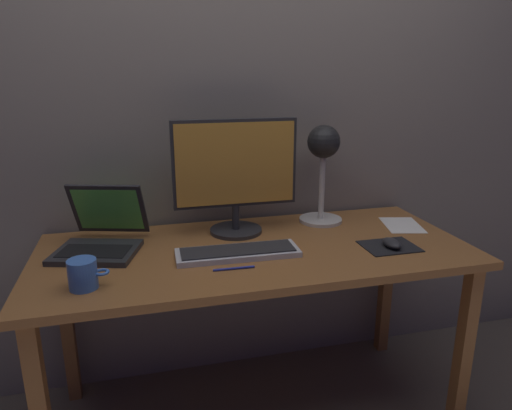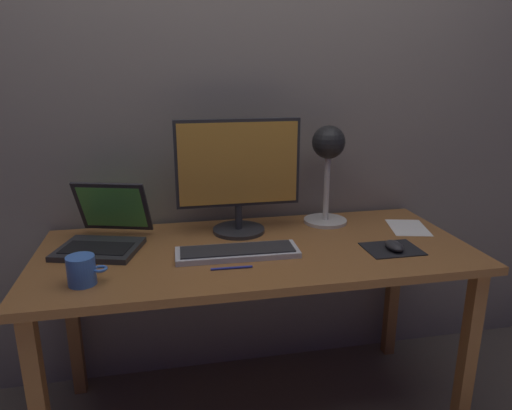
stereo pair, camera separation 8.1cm
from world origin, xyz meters
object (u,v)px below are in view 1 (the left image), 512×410
Objects in this scene: mouse at (392,243)px; pen at (234,268)px; laptop at (102,231)px; keyboard_main at (238,252)px; coffee_mug at (83,274)px; desk_lamp at (323,156)px; monitor at (235,171)px.

pen is at bearing -176.15° from mouse.
pen is at bearing -36.60° from laptop.
keyboard_main is 3.65× the size of coffee_mug.
keyboard_main is 0.59m from desk_lamp.
laptop is 0.92× the size of desk_lamp.
monitor is at bearing 34.41° from coffee_mug.
laptop is (-0.47, 0.20, 0.05)m from keyboard_main.
keyboard_main is 0.52m from laptop.
coffee_mug is 0.47m from pen.
desk_lamp reaches higher than mouse.
desk_lamp is 3.46× the size of coffee_mug.
desk_lamp is (0.90, 0.08, 0.23)m from laptop.
keyboard_main is 0.57m from mouse.
coffee_mug is at bearing -176.81° from mouse.
mouse is 1.08m from coffee_mug.
laptop is 0.94m from desk_lamp.
monitor is at bearing 76.85° from pen.
monitor is 0.39m from desk_lamp.
laptop is 2.77× the size of pen.
desk_lamp is at bearing 33.55° from keyboard_main.
laptop is 0.54m from pen.
desk_lamp is 3.00× the size of pen.
mouse is (0.52, -0.32, -0.23)m from monitor.
monitor is at bearing 79.36° from keyboard_main.
desk_lamp is 4.38× the size of mouse.
coffee_mug is at bearing -96.25° from laptop.
coffee_mug is at bearing -155.80° from desk_lamp.
desk_lamp is at bearing 24.20° from coffee_mug.
monitor is 0.66m from mouse.
keyboard_main is at bearing -23.53° from laptop.
coffee_mug reaches higher than pen.
desk_lamp reaches higher than laptop.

